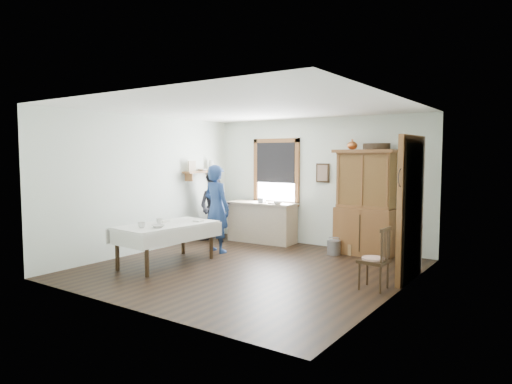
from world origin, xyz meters
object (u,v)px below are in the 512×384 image
at_px(dining_table, 167,244).
at_px(work_counter, 262,222).
at_px(spindle_chair, 374,258).
at_px(china_hutch, 365,202).
at_px(pail, 334,248).
at_px(figure_dark, 215,210).
at_px(wicker_basket, 346,248).
at_px(woman_blue, 217,212).

bearing_deg(dining_table, work_counter, 85.32).
bearing_deg(spindle_chair, china_hutch, 119.09).
bearing_deg(work_counter, pail, -12.17).
xyz_separation_m(dining_table, figure_dark, (-0.64, 2.08, 0.35)).
xyz_separation_m(pail, figure_dark, (-2.73, -0.30, 0.57)).
relative_size(pail, figure_dark, 0.20).
distance_m(pail, wicker_basket, 0.29).
bearing_deg(china_hutch, figure_dark, -168.65).
height_order(china_hutch, dining_table, china_hutch).
bearing_deg(figure_dark, spindle_chair, -34.85).
distance_m(dining_table, figure_dark, 2.20).
relative_size(wicker_basket, woman_blue, 0.23).
bearing_deg(china_hutch, wicker_basket, -161.15).
relative_size(spindle_chair, figure_dark, 0.64).
bearing_deg(china_hutch, pail, -143.85).
distance_m(spindle_chair, pail, 2.31).
bearing_deg(figure_dark, dining_table, -88.48).
bearing_deg(spindle_chair, work_counter, 152.60).
height_order(spindle_chair, figure_dark, figure_dark).
distance_m(woman_blue, figure_dark, 1.06).
relative_size(dining_table, wicker_basket, 4.90).
distance_m(pail, woman_blue, 2.39).
bearing_deg(wicker_basket, spindle_chair, -57.39).
bearing_deg(dining_table, spindle_chair, 9.81).
xyz_separation_m(spindle_chair, wicker_basket, (-1.29, 2.01, -0.34)).
relative_size(china_hutch, figure_dark, 1.43).
bearing_deg(work_counter, wicker_basket, -4.74).
bearing_deg(spindle_chair, woman_blue, 173.53).
bearing_deg(woman_blue, figure_dark, -40.45).
relative_size(wicker_basket, figure_dark, 0.26).
bearing_deg(wicker_basket, pail, -122.98).
relative_size(work_counter, woman_blue, 0.96).
distance_m(china_hutch, spindle_chair, 2.40).
height_order(wicker_basket, woman_blue, woman_blue).
height_order(spindle_chair, wicker_basket, spindle_chair).
bearing_deg(spindle_chair, wicker_basket, 127.24).
height_order(work_counter, china_hutch, china_hutch).
xyz_separation_m(dining_table, spindle_chair, (3.54, 0.61, 0.09)).
height_order(woman_blue, figure_dark, woman_blue).
xyz_separation_m(china_hutch, woman_blue, (-2.50, -1.44, -0.21)).
relative_size(china_hutch, woman_blue, 1.26).
relative_size(pail, woman_blue, 0.17).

